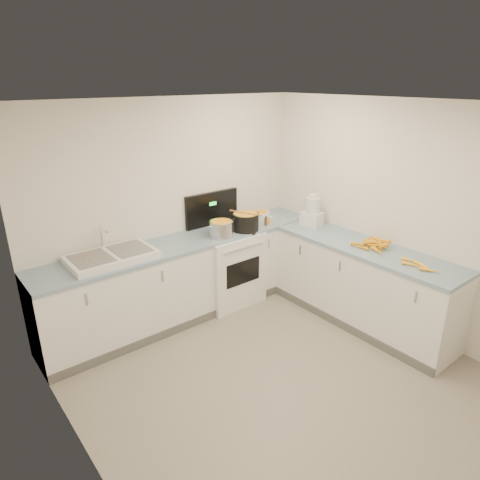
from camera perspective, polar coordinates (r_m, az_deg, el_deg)
floor at (r=4.24m, az=6.49°, el=-18.63°), size 3.50×4.00×0.00m
ceiling at (r=3.28m, az=8.35°, el=17.37°), size 3.50×4.00×0.00m
wall_back at (r=5.08m, az=-9.06°, el=4.19°), size 3.50×0.00×2.50m
wall_left at (r=2.74m, az=-19.84°, el=-12.20°), size 0.00×4.00×2.50m
wall_right at (r=4.92m, az=21.72°, el=2.38°), size 0.00×4.00×2.50m
counter_back at (r=5.12m, az=-6.87°, el=-4.94°), size 3.50×0.62×0.94m
counter_right at (r=5.11m, az=15.95°, el=-5.69°), size 0.62×2.20×0.94m
stove at (r=5.38m, az=-1.83°, el=-3.39°), size 0.76×0.65×1.36m
sink at (r=4.55m, az=-16.76°, el=-2.12°), size 0.86×0.52×0.31m
steel_pot at (r=4.99m, az=-2.51°, el=1.38°), size 0.37×0.37×0.21m
black_pot at (r=5.19m, az=0.74°, el=2.32°), size 0.38×0.38×0.23m
wooden_spoon at (r=5.15m, az=0.74°, el=3.63°), size 0.17×0.41×0.02m
mixing_bowl at (r=5.58m, az=2.73°, el=3.22°), size 0.27×0.27×0.11m
extract_bottle at (r=5.38m, az=3.46°, el=2.44°), size 0.04×0.04×0.10m
spice_jar at (r=5.43m, az=4.07°, el=2.55°), size 0.05×0.05×0.09m
food_processor at (r=5.41m, az=9.61°, el=3.67°), size 0.24×0.27×0.40m
carrot_pile at (r=4.93m, az=17.48°, el=-0.43°), size 0.43×0.42×0.09m
peeled_carrots at (r=4.56m, az=22.85°, el=-3.14°), size 0.16×0.43×0.04m
peelings at (r=4.50m, az=-19.32°, el=-2.17°), size 0.24×0.25×0.01m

